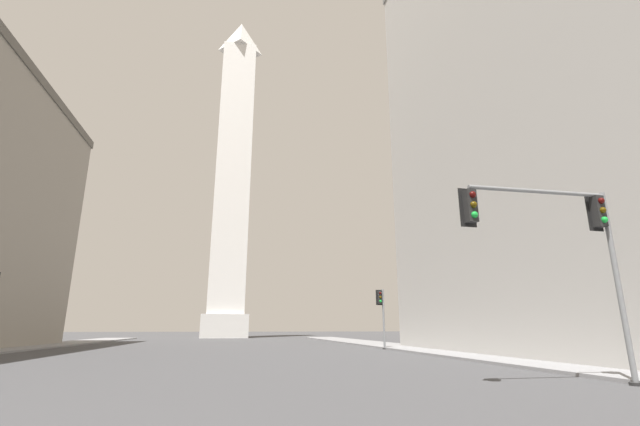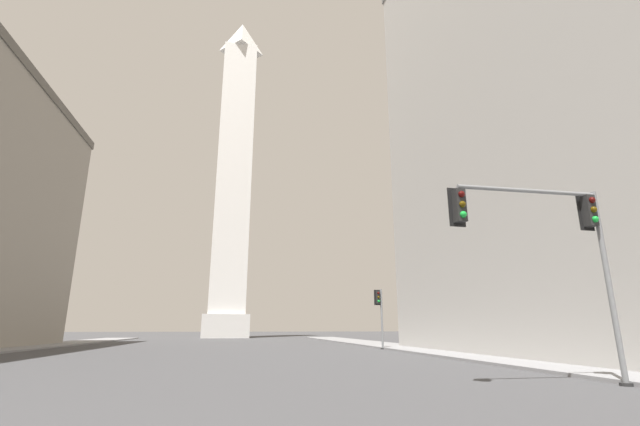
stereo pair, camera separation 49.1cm
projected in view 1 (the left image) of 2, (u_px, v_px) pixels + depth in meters
name	position (u px, v px, depth m)	size (l,w,h in m)	color
sidewalk_right	(438.00, 351.00, 32.07)	(5.00, 95.10, 0.15)	gray
building_right	(637.00, 72.00, 31.20)	(25.18, 35.43, 39.63)	#B2AFAA
obelisk	(234.00, 170.00, 85.37)	(8.25, 8.25, 66.57)	silver
traffic_light_near_right	(564.00, 232.00, 14.46)	(5.69, 0.51, 6.41)	slate
traffic_light_mid_right	(382.00, 309.00, 37.07)	(0.78, 0.50, 5.04)	slate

